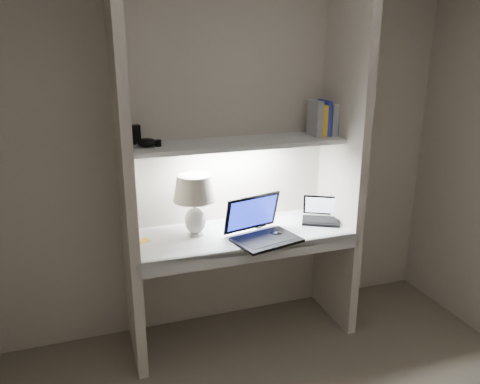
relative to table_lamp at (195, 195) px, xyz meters
name	(u,v)px	position (x,y,z in m)	size (l,w,h in m)	color
back_wall	(229,153)	(0.31, 0.23, 0.21)	(3.20, 0.01, 2.50)	beige
alcove_panel_left	(125,171)	(-0.42, -0.04, 0.21)	(0.06, 0.55, 2.50)	beige
alcove_panel_right	(343,153)	(1.04, -0.04, 0.21)	(0.06, 0.55, 2.50)	beige
desk	(242,234)	(0.31, -0.04, -0.29)	(1.40, 0.55, 0.04)	white
desk_apron	(256,254)	(0.31, -0.30, -0.32)	(1.46, 0.03, 0.10)	silver
shelf	(237,143)	(0.31, 0.05, 0.31)	(1.40, 0.36, 0.03)	silver
strip_light	(237,147)	(0.31, 0.05, 0.28)	(0.60, 0.04, 0.01)	white
table_lamp	(195,195)	(0.00, 0.00, 0.00)	(0.28, 0.28, 0.41)	white
laptop_main	(261,229)	(0.39, -0.18, -0.21)	(0.47, 0.43, 0.27)	black
laptop_netbook	(321,215)	(0.90, -0.02, -0.23)	(0.33, 0.32, 0.17)	black
speaker	(235,215)	(0.31, 0.11, -0.21)	(0.09, 0.06, 0.13)	silver
mouse	(276,234)	(0.49, -0.19, -0.26)	(0.09, 0.05, 0.03)	black
cable_coil	(260,224)	(0.46, 0.04, -0.27)	(0.09, 0.09, 0.01)	black
sticky_note	(144,241)	(-0.33, 0.01, -0.27)	(0.07, 0.07, 0.00)	yellow
book_row	(326,119)	(0.95, 0.06, 0.43)	(0.23, 0.16, 0.24)	white
shelf_box	(134,135)	(-0.33, 0.17, 0.38)	(0.07, 0.05, 0.12)	black
shelf_gadget	(147,142)	(-0.28, 0.05, 0.35)	(0.13, 0.09, 0.05)	black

